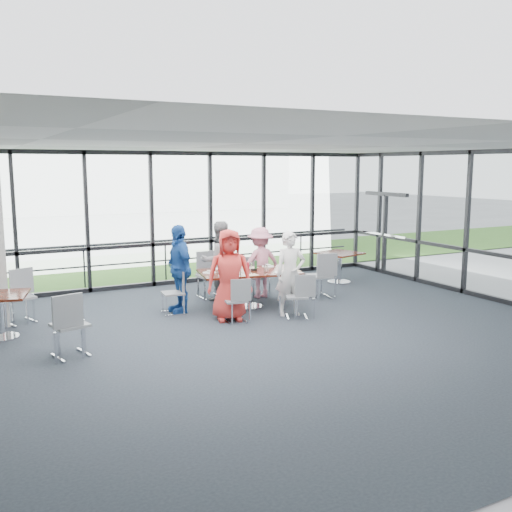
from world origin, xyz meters
name	(u,v)px	position (x,y,z in m)	size (l,w,h in m)	color
floor	(246,343)	(0.00, 0.00, -0.01)	(12.00, 10.00, 0.02)	#20272F
ceiling	(246,143)	(0.00, 0.00, 3.20)	(12.00, 10.00, 0.04)	white
curtain_wall_back	(152,220)	(0.00, 5.00, 1.60)	(12.00, 0.10, 3.20)	white
curtain_wall_right	(505,227)	(6.00, 0.00, 1.60)	(0.10, 10.00, 3.20)	white
exit_door	(385,234)	(6.00, 3.75, 1.05)	(0.12, 1.60, 2.10)	black
apron	(106,257)	(0.00, 10.00, -0.02)	(80.00, 70.00, 0.02)	slate
grass_strip	(122,266)	(0.00, 8.00, 0.01)	(80.00, 5.00, 0.01)	#31511C
hangar_main	(89,164)	(4.00, 32.00, 3.00)	(24.00, 10.00, 6.00)	silver
guard_rail	(146,262)	(0.00, 5.60, 0.50)	(0.06, 0.06, 12.00)	#2D2D33
main_table	(249,277)	(1.10, 2.08, 0.63)	(2.14, 1.43, 0.75)	#36140E
side_table_right	(340,257)	(4.20, 3.28, 0.64)	(1.11, 1.11, 0.75)	#36140E
diner_near_left	(229,275)	(0.34, 1.38, 0.86)	(0.84, 0.54, 1.71)	red
diner_near_right	(290,274)	(1.52, 1.16, 0.81)	(0.59, 0.43, 1.62)	white
diner_far_left	(219,261)	(0.83, 2.95, 0.85)	(0.83, 0.51, 1.70)	gray
diner_far_right	(260,263)	(1.72, 2.78, 0.77)	(1.00, 0.51, 1.54)	#D17C93
diner_end	(179,269)	(-0.28, 2.38, 0.87)	(1.02, 0.55, 1.73)	#1A4795
chair_main_nl	(235,300)	(0.37, 1.20, 0.41)	(0.40, 0.40, 0.81)	gray
chair_main_nr	(297,296)	(1.53, 0.93, 0.41)	(0.40, 0.40, 0.83)	gray
chair_main_fl	(210,276)	(0.72, 3.23, 0.49)	(0.48, 0.48, 0.97)	gray
chair_main_fr	(255,277)	(1.68, 2.92, 0.42)	(0.41, 0.41, 0.83)	gray
chair_main_end	(173,293)	(-0.45, 2.31, 0.41)	(0.40, 0.40, 0.82)	gray
chair_spare_la	(70,325)	(-2.67, 0.60, 0.49)	(0.48, 0.48, 0.98)	gray
chair_spare_lb	(19,298)	(-3.16, 2.95, 0.48)	(0.47, 0.47, 0.95)	gray
chair_spare_r	(320,276)	(2.83, 2.10, 0.49)	(0.48, 0.48, 0.98)	gray
plate_nl	(226,275)	(0.48, 1.85, 0.76)	(0.25, 0.25, 0.01)	white
plate_nr	(281,273)	(1.58, 1.60, 0.76)	(0.28, 0.28, 0.01)	white
plate_fl	(220,269)	(0.66, 2.56, 0.76)	(0.27, 0.27, 0.01)	white
plate_fr	(268,266)	(1.68, 2.34, 0.76)	(0.27, 0.27, 0.01)	white
plate_end	(209,273)	(0.30, 2.25, 0.76)	(0.27, 0.27, 0.01)	white
tumbler_a	(240,271)	(0.77, 1.84, 0.81)	(0.06, 0.06, 0.13)	white
tumbler_b	(266,269)	(1.34, 1.81, 0.82)	(0.07, 0.07, 0.15)	white
tumbler_c	(251,266)	(1.23, 2.26, 0.81)	(0.06, 0.06, 0.13)	white
tumbler_d	(219,270)	(0.44, 2.07, 0.82)	(0.07, 0.07, 0.14)	white
menu_a	(250,275)	(0.92, 1.67, 0.75)	(0.30, 0.21, 0.00)	silver
menu_b	(293,271)	(1.89, 1.68, 0.75)	(0.31, 0.22, 0.00)	silver
menu_c	(250,268)	(1.29, 2.39, 0.75)	(0.31, 0.22, 0.00)	silver
condiment_caddy	(254,270)	(1.20, 2.05, 0.77)	(0.10, 0.07, 0.04)	black
ketchup_bottle	(248,266)	(1.10, 2.12, 0.84)	(0.06, 0.06, 0.18)	#B71E30
green_bottle	(256,266)	(1.25, 2.08, 0.85)	(0.05, 0.05, 0.20)	#21662E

